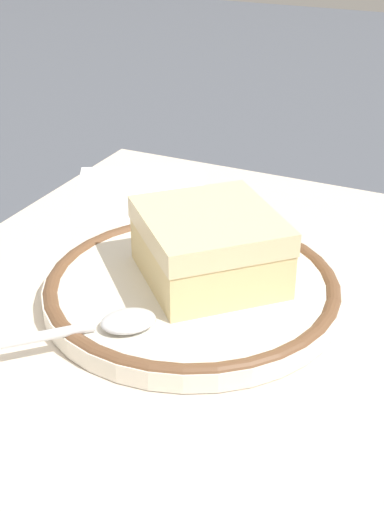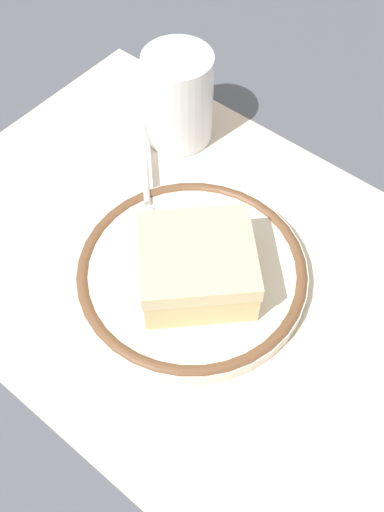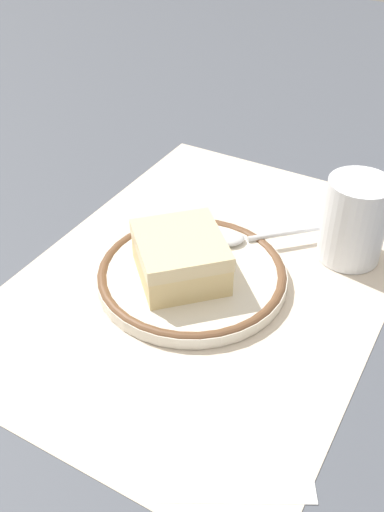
% 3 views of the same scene
% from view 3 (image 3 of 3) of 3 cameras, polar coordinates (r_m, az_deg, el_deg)
% --- Properties ---
extents(ground_plane, '(2.40, 2.40, 0.00)m').
position_cam_3_polar(ground_plane, '(0.62, 1.71, -1.98)').
color(ground_plane, '#4C515B').
extents(placemat, '(0.50, 0.36, 0.00)m').
position_cam_3_polar(placemat, '(0.62, 1.72, -1.92)').
color(placemat, beige).
rests_on(placemat, ground_plane).
extents(plate, '(0.20, 0.20, 0.02)m').
position_cam_3_polar(plate, '(0.61, 0.00, -1.84)').
color(plate, silver).
rests_on(plate, placemat).
extents(cake_slice, '(0.13, 0.13, 0.05)m').
position_cam_3_polar(cake_slice, '(0.59, -1.16, -0.08)').
color(cake_slice, beige).
rests_on(cake_slice, plate).
extents(spoon, '(0.11, 0.11, 0.01)m').
position_cam_3_polar(spoon, '(0.65, 6.29, 1.85)').
color(spoon, silver).
rests_on(spoon, plate).
extents(cup, '(0.07, 0.07, 0.09)m').
position_cam_3_polar(cup, '(0.65, 15.60, 2.99)').
color(cup, white).
rests_on(cup, placemat).
extents(napkin, '(0.17, 0.17, 0.00)m').
position_cam_3_polar(napkin, '(0.49, 4.03, -16.28)').
color(napkin, white).
rests_on(napkin, placemat).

